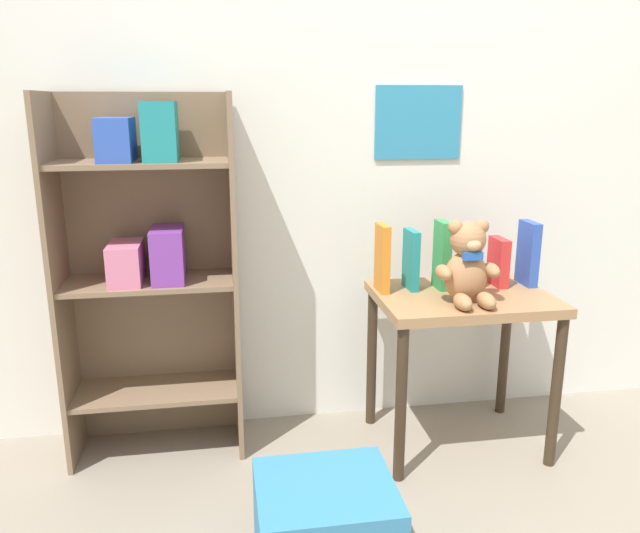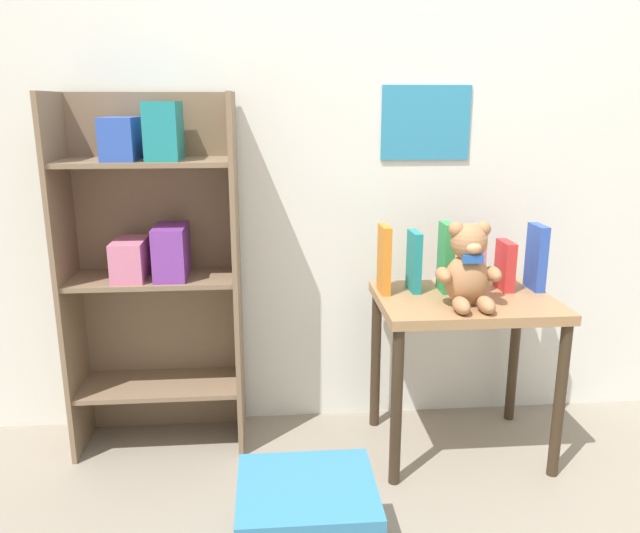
{
  "view_description": "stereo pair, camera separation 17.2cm",
  "coord_description": "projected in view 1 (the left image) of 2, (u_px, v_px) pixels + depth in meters",
  "views": [
    {
      "loc": [
        -0.66,
        -0.95,
        1.3
      ],
      "look_at": [
        -0.31,
        1.19,
        0.73
      ],
      "focal_mm": 35.0,
      "sensor_mm": 36.0,
      "label": 1
    },
    {
      "loc": [
        -0.49,
        -0.98,
        1.3
      ],
      "look_at": [
        -0.31,
        1.19,
        0.73
      ],
      "focal_mm": 35.0,
      "sensor_mm": 36.0,
      "label": 2
    }
  ],
  "objects": [
    {
      "name": "display_table",
      "position": [
        461.0,
        318.0,
        2.34
      ],
      "size": [
        0.64,
        0.48,
        0.61
      ],
      "color": "#9E754C",
      "rests_on": "ground_plane"
    },
    {
      "name": "book_standing_blue",
      "position": [
        528.0,
        253.0,
        2.41
      ],
      "size": [
        0.04,
        0.12,
        0.25
      ],
      "primitive_type": "cube",
      "rotation": [
        0.0,
        0.0,
        0.01
      ],
      "color": "#2D51B7",
      "rests_on": "display_table"
    },
    {
      "name": "teddy_bear",
      "position": [
        467.0,
        265.0,
        2.19
      ],
      "size": [
        0.23,
        0.21,
        0.3
      ],
      "color": "#A8754C",
      "rests_on": "display_table"
    },
    {
      "name": "storage_bin",
      "position": [
        326.0,
        528.0,
        1.76
      ],
      "size": [
        0.39,
        0.34,
        0.28
      ],
      "color": "teal",
      "rests_on": "ground_plane"
    },
    {
      "name": "book_standing_pink",
      "position": [
        471.0,
        256.0,
        2.37
      ],
      "size": [
        0.03,
        0.12,
        0.25
      ],
      "primitive_type": "cube",
      "rotation": [
        0.0,
        0.0,
        0.04
      ],
      "color": "#D17093",
      "rests_on": "display_table"
    },
    {
      "name": "book_standing_teal",
      "position": [
        411.0,
        260.0,
        2.35
      ],
      "size": [
        0.03,
        0.12,
        0.23
      ],
      "primitive_type": "cube",
      "rotation": [
        0.0,
        0.0,
        0.04
      ],
      "color": "teal",
      "rests_on": "display_table"
    },
    {
      "name": "book_standing_green",
      "position": [
        442.0,
        255.0,
        2.35
      ],
      "size": [
        0.04,
        0.11,
        0.26
      ],
      "primitive_type": "cube",
      "rotation": [
        0.0,
        0.0,
        -0.0
      ],
      "color": "#33934C",
      "rests_on": "display_table"
    },
    {
      "name": "book_standing_orange",
      "position": [
        382.0,
        258.0,
        2.32
      ],
      "size": [
        0.03,
        0.11,
        0.25
      ],
      "primitive_type": "cube",
      "rotation": [
        0.0,
        0.0,
        0.03
      ],
      "color": "orange",
      "rests_on": "display_table"
    },
    {
      "name": "wall_back",
      "position": [
        385.0,
        116.0,
        2.45
      ],
      "size": [
        4.8,
        0.07,
        2.5
      ],
      "color": "silver",
      "rests_on": "ground_plane"
    },
    {
      "name": "bookshelf_side",
      "position": [
        150.0,
        256.0,
        2.27
      ],
      "size": [
        0.63,
        0.29,
        1.34
      ],
      "color": "#7F664C",
      "rests_on": "ground_plane"
    },
    {
      "name": "book_standing_red",
      "position": [
        498.0,
        262.0,
        2.4
      ],
      "size": [
        0.04,
        0.12,
        0.19
      ],
      "primitive_type": "cube",
      "rotation": [
        0.0,
        0.0,
        -0.01
      ],
      "color": "red",
      "rests_on": "display_table"
    }
  ]
}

